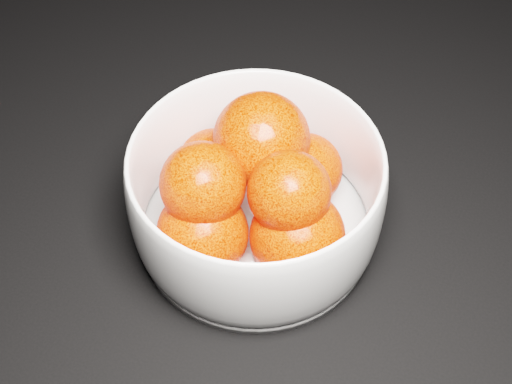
% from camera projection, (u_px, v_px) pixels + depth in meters
% --- Properties ---
extents(ground, '(3.00, 3.00, 0.00)m').
position_uv_depth(ground, '(510.00, 177.00, 0.65)').
color(ground, black).
rests_on(ground, ground).
extents(bowl, '(0.20, 0.20, 0.10)m').
position_uv_depth(bowl, '(256.00, 196.00, 0.57)').
color(bowl, white).
rests_on(bowl, ground).
extents(orange_pile, '(0.16, 0.16, 0.11)m').
position_uv_depth(orange_pile, '(254.00, 190.00, 0.56)').
color(orange_pile, '#F62E0B').
rests_on(orange_pile, bowl).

